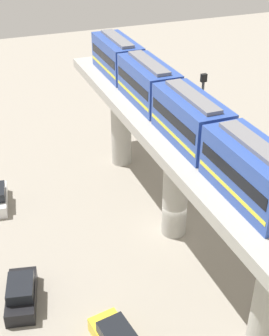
% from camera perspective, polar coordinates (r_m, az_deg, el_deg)
% --- Properties ---
extents(ground_plane, '(120.00, 120.00, 0.00)m').
position_cam_1_polar(ground_plane, '(36.72, 4.78, -7.76)').
color(ground_plane, gray).
extents(viaduct, '(5.20, 35.80, 8.77)m').
position_cam_1_polar(viaduct, '(32.91, 5.29, 1.45)').
color(viaduct, '#A8A59E').
rests_on(viaduct, ground).
extents(train, '(2.64, 27.45, 3.24)m').
position_cam_1_polar(train, '(32.90, 4.09, 8.37)').
color(train, '#2D4CA5').
rests_on(train, viaduct).
extents(parked_car_black, '(2.71, 4.50, 1.76)m').
position_cam_1_polar(parked_car_black, '(31.62, -13.72, -14.75)').
color(parked_car_black, black).
rests_on(parked_car_black, ground).
extents(signal_post, '(0.44, 0.28, 11.37)m').
position_cam_1_polar(signal_post, '(36.95, 7.93, 3.82)').
color(signal_post, '#4C4C51').
rests_on(signal_post, ground).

